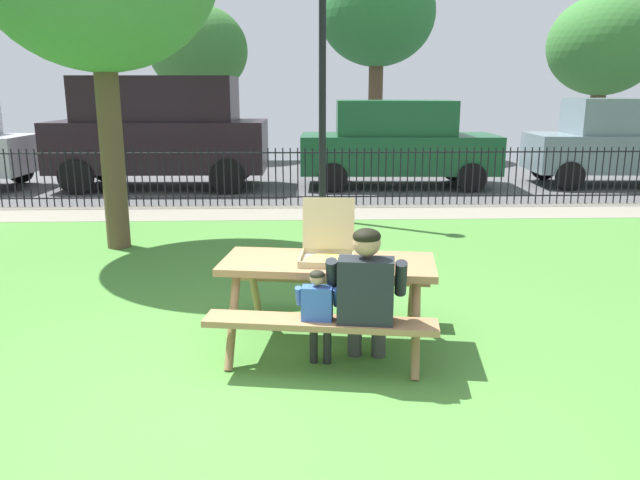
{
  "coord_description": "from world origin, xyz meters",
  "views": [
    {
      "loc": [
        0.51,
        -3.97,
        2.19
      ],
      "look_at": [
        0.71,
        1.9,
        0.75
      ],
      "focal_mm": 34.76,
      "sensor_mm": 36.0,
      "label": 1
    }
  ],
  "objects_px": {
    "child_at_table": "(318,310)",
    "adult_at_table": "(366,293)",
    "picnic_table_foreground": "(328,280)",
    "far_tree_midleft": "(198,52)",
    "lamp_post_walkway": "(322,61)",
    "parked_car_far_right": "(617,141)",
    "parked_car_center": "(160,130)",
    "pizza_box_open": "(327,249)",
    "parked_car_right": "(397,142)",
    "far_tree_center": "(377,14)",
    "far_tree_midright": "(603,46)"
  },
  "relations": [
    {
      "from": "child_at_table",
      "to": "lamp_post_walkway",
      "type": "relative_size",
      "value": 0.2
    },
    {
      "from": "pizza_box_open",
      "to": "parked_car_center",
      "type": "relative_size",
      "value": 0.11
    },
    {
      "from": "pizza_box_open",
      "to": "parked_car_far_right",
      "type": "height_order",
      "value": "parked_car_far_right"
    },
    {
      "from": "pizza_box_open",
      "to": "far_tree_center",
      "type": "distance_m",
      "value": 15.83
    },
    {
      "from": "parked_car_right",
      "to": "far_tree_center",
      "type": "bearing_deg",
      "value": 87.76
    },
    {
      "from": "far_tree_center",
      "to": "far_tree_midleft",
      "type": "bearing_deg",
      "value": -180.0
    },
    {
      "from": "adult_at_table",
      "to": "far_tree_midleft",
      "type": "height_order",
      "value": "far_tree_midleft"
    },
    {
      "from": "lamp_post_walkway",
      "to": "far_tree_midleft",
      "type": "bearing_deg",
      "value": 109.55
    },
    {
      "from": "pizza_box_open",
      "to": "parked_car_right",
      "type": "distance_m",
      "value": 9.26
    },
    {
      "from": "picnic_table_foreground",
      "to": "lamp_post_walkway",
      "type": "bearing_deg",
      "value": 88.35
    },
    {
      "from": "child_at_table",
      "to": "far_tree_midleft",
      "type": "relative_size",
      "value": 0.18
    },
    {
      "from": "pizza_box_open",
      "to": "far_tree_midleft",
      "type": "height_order",
      "value": "far_tree_midleft"
    },
    {
      "from": "pizza_box_open",
      "to": "adult_at_table",
      "type": "height_order",
      "value": "pizza_box_open"
    },
    {
      "from": "picnic_table_foreground",
      "to": "parked_car_far_right",
      "type": "distance_m",
      "value": 11.52
    },
    {
      "from": "parked_car_right",
      "to": "far_tree_center",
      "type": "height_order",
      "value": "far_tree_center"
    },
    {
      "from": "picnic_table_foreground",
      "to": "pizza_box_open",
      "type": "distance_m",
      "value": 0.27
    },
    {
      "from": "parked_car_right",
      "to": "adult_at_table",
      "type": "bearing_deg",
      "value": -100.19
    },
    {
      "from": "far_tree_midleft",
      "to": "picnic_table_foreground",
      "type": "bearing_deg",
      "value": -77.6
    },
    {
      "from": "parked_car_right",
      "to": "pizza_box_open",
      "type": "bearing_deg",
      "value": -102.49
    },
    {
      "from": "child_at_table",
      "to": "lamp_post_walkway",
      "type": "xyz_separation_m",
      "value": [
        0.26,
        5.91,
        2.1
      ]
    },
    {
      "from": "child_at_table",
      "to": "parked_car_far_right",
      "type": "xyz_separation_m",
      "value": [
        7.19,
        9.59,
        0.49
      ]
    },
    {
      "from": "parked_car_center",
      "to": "far_tree_center",
      "type": "bearing_deg",
      "value": 48.1
    },
    {
      "from": "pizza_box_open",
      "to": "parked_car_right",
      "type": "height_order",
      "value": "parked_car_right"
    },
    {
      "from": "picnic_table_foreground",
      "to": "parked_car_center",
      "type": "relative_size",
      "value": 0.42
    },
    {
      "from": "parked_car_center",
      "to": "far_tree_center",
      "type": "distance_m",
      "value": 8.93
    },
    {
      "from": "pizza_box_open",
      "to": "far_tree_center",
      "type": "relative_size",
      "value": 0.09
    },
    {
      "from": "parked_car_far_right",
      "to": "far_tree_center",
      "type": "height_order",
      "value": "far_tree_center"
    },
    {
      "from": "child_at_table",
      "to": "adult_at_table",
      "type": "bearing_deg",
      "value": -4.23
    },
    {
      "from": "picnic_table_foreground",
      "to": "parked_car_right",
      "type": "relative_size",
      "value": 0.45
    },
    {
      "from": "child_at_table",
      "to": "parked_car_center",
      "type": "height_order",
      "value": "parked_car_center"
    },
    {
      "from": "adult_at_table",
      "to": "far_tree_midleft",
      "type": "distance_m",
      "value": 16.46
    },
    {
      "from": "parked_car_far_right",
      "to": "far_tree_center",
      "type": "relative_size",
      "value": 0.65
    },
    {
      "from": "pizza_box_open",
      "to": "far_tree_midright",
      "type": "distance_m",
      "value": 18.18
    },
    {
      "from": "pizza_box_open",
      "to": "far_tree_midright",
      "type": "bearing_deg",
      "value": 58.02
    },
    {
      "from": "pizza_box_open",
      "to": "child_at_table",
      "type": "distance_m",
      "value": 0.66
    },
    {
      "from": "lamp_post_walkway",
      "to": "parked_car_far_right",
      "type": "bearing_deg",
      "value": 27.93
    },
    {
      "from": "adult_at_table",
      "to": "parked_car_center",
      "type": "height_order",
      "value": "parked_car_center"
    },
    {
      "from": "picnic_table_foreground",
      "to": "far_tree_center",
      "type": "relative_size",
      "value": 0.33
    },
    {
      "from": "lamp_post_walkway",
      "to": "parked_car_center",
      "type": "height_order",
      "value": "lamp_post_walkway"
    },
    {
      "from": "picnic_table_foreground",
      "to": "lamp_post_walkway",
      "type": "xyz_separation_m",
      "value": [
        0.15,
        5.39,
        2.03
      ]
    },
    {
      "from": "picnic_table_foreground",
      "to": "far_tree_midleft",
      "type": "relative_size",
      "value": 0.42
    },
    {
      "from": "child_at_table",
      "to": "far_tree_center",
      "type": "bearing_deg",
      "value": 81.58
    },
    {
      "from": "pizza_box_open",
      "to": "child_at_table",
      "type": "bearing_deg",
      "value": -99.81
    },
    {
      "from": "lamp_post_walkway",
      "to": "adult_at_table",
      "type": "bearing_deg",
      "value": -88.91
    },
    {
      "from": "adult_at_table",
      "to": "far_tree_midleft",
      "type": "xyz_separation_m",
      "value": [
        -3.63,
        15.83,
        2.66
      ]
    },
    {
      "from": "far_tree_midleft",
      "to": "far_tree_midright",
      "type": "height_order",
      "value": "far_tree_midright"
    },
    {
      "from": "parked_car_center",
      "to": "far_tree_center",
      "type": "height_order",
      "value": "far_tree_center"
    },
    {
      "from": "adult_at_table",
      "to": "far_tree_midleft",
      "type": "bearing_deg",
      "value": 102.91
    },
    {
      "from": "lamp_post_walkway",
      "to": "parked_car_far_right",
      "type": "distance_m",
      "value": 8.01
    },
    {
      "from": "adult_at_table",
      "to": "parked_car_right",
      "type": "relative_size",
      "value": 0.27
    }
  ]
}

